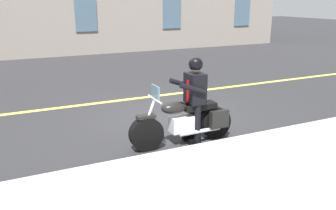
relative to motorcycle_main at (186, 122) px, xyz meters
name	(u,v)px	position (x,y,z in m)	size (l,w,h in m)	color
ground_plane	(168,118)	(-0.34, -1.53, -0.45)	(80.00, 80.00, 0.00)	#28282B
lane_center_stripe	(139,98)	(-0.34, -3.53, -0.45)	(60.00, 0.16, 0.01)	#E5DB4C
motorcycle_main	(186,122)	(0.00, 0.00, 0.00)	(2.21, 0.60, 1.26)	black
rider_main	(194,92)	(-0.19, 0.00, 0.58)	(0.62, 0.54, 1.74)	black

